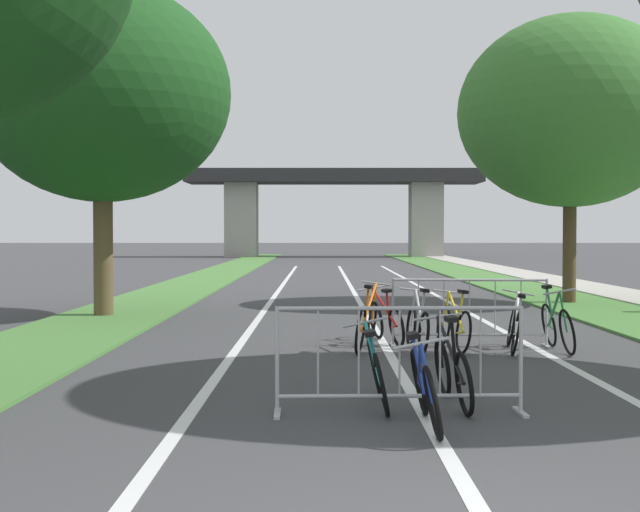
{
  "coord_description": "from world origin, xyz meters",
  "views": [
    {
      "loc": [
        -1.01,
        -4.19,
        1.75
      ],
      "look_at": [
        -0.94,
        20.44,
        1.1
      ],
      "focal_mm": 48.16,
      "sensor_mm": 36.0,
      "label": 1
    }
  ],
  "objects_px": {
    "tree_right_oak_near": "(568,112)",
    "bicycle_green_6": "(554,325)",
    "bicycle_teal_5": "(374,372)",
    "bicycle_black_7": "(450,371)",
    "bicycle_red_0": "(383,321)",
    "bicycle_blue_1": "(422,388)",
    "crowd_barrier_nearest": "(397,361)",
    "tree_left_pine_far": "(99,93)",
    "bicycle_yellow_2": "(451,325)",
    "bicycle_white_8": "(512,327)",
    "bicycle_orange_4": "(364,324)",
    "bicycle_silver_3": "(415,327)",
    "crowd_barrier_second": "(467,313)"
  },
  "relations": [
    {
      "from": "bicycle_blue_1",
      "to": "bicycle_silver_3",
      "type": "distance_m",
      "value": 5.08
    },
    {
      "from": "tree_right_oak_near",
      "to": "bicycle_silver_3",
      "type": "bearing_deg",
      "value": -119.23
    },
    {
      "from": "crowd_barrier_nearest",
      "to": "bicycle_blue_1",
      "type": "relative_size",
      "value": 1.47
    },
    {
      "from": "tree_right_oak_near",
      "to": "bicycle_yellow_2",
      "type": "relative_size",
      "value": 4.35
    },
    {
      "from": "bicycle_orange_4",
      "to": "bicycle_green_6",
      "type": "xyz_separation_m",
      "value": [
        2.82,
        -0.15,
        -0.01
      ]
    },
    {
      "from": "crowd_barrier_nearest",
      "to": "bicycle_yellow_2",
      "type": "bearing_deg",
      "value": 74.91
    },
    {
      "from": "tree_left_pine_far",
      "to": "bicycle_red_0",
      "type": "xyz_separation_m",
      "value": [
        5.56,
        -4.22,
        -4.29
      ]
    },
    {
      "from": "crowd_barrier_nearest",
      "to": "bicycle_black_7",
      "type": "relative_size",
      "value": 1.5
    },
    {
      "from": "tree_right_oak_near",
      "to": "bicycle_white_8",
      "type": "xyz_separation_m",
      "value": [
        -3.28,
        -8.5,
        -4.36
      ]
    },
    {
      "from": "bicycle_yellow_2",
      "to": "bicycle_black_7",
      "type": "bearing_deg",
      "value": -107.57
    },
    {
      "from": "bicycle_teal_5",
      "to": "bicycle_green_6",
      "type": "distance_m",
      "value": 5.01
    },
    {
      "from": "bicycle_yellow_2",
      "to": "bicycle_green_6",
      "type": "relative_size",
      "value": 1.0
    },
    {
      "from": "bicycle_orange_4",
      "to": "bicycle_red_0",
      "type": "bearing_deg",
      "value": 78.38
    },
    {
      "from": "bicycle_blue_1",
      "to": "tree_left_pine_far",
      "type": "bearing_deg",
      "value": -61.58
    },
    {
      "from": "bicycle_red_0",
      "to": "bicycle_black_7",
      "type": "distance_m",
      "value": 5.0
    },
    {
      "from": "bicycle_silver_3",
      "to": "bicycle_white_8",
      "type": "relative_size",
      "value": 0.94
    },
    {
      "from": "crowd_barrier_nearest",
      "to": "bicycle_red_0",
      "type": "bearing_deg",
      "value": 87.02
    },
    {
      "from": "crowd_barrier_nearest",
      "to": "bicycle_red_0",
      "type": "xyz_separation_m",
      "value": [
        0.28,
        5.37,
        -0.16
      ]
    },
    {
      "from": "crowd_barrier_nearest",
      "to": "bicycle_silver_3",
      "type": "bearing_deg",
      "value": 81.3
    },
    {
      "from": "tree_right_oak_near",
      "to": "bicycle_yellow_2",
      "type": "xyz_separation_m",
      "value": [
        -4.15,
        -8.28,
        -4.37
      ]
    },
    {
      "from": "bicycle_red_0",
      "to": "bicycle_blue_1",
      "type": "distance_m",
      "value": 5.94
    },
    {
      "from": "tree_left_pine_far",
      "to": "bicycle_teal_5",
      "type": "distance_m",
      "value": 11.37
    },
    {
      "from": "crowd_barrier_nearest",
      "to": "bicycle_green_6",
      "type": "distance_m",
      "value": 5.22
    },
    {
      "from": "crowd_barrier_second",
      "to": "bicycle_orange_4",
      "type": "height_order",
      "value": "crowd_barrier_second"
    },
    {
      "from": "bicycle_orange_4",
      "to": "bicycle_white_8",
      "type": "distance_m",
      "value": 2.18
    },
    {
      "from": "tree_left_pine_far",
      "to": "bicycle_silver_3",
      "type": "xyz_separation_m",
      "value": [
        5.97,
        -5.1,
        -4.29
      ]
    },
    {
      "from": "tree_right_oak_near",
      "to": "bicycle_green_6",
      "type": "relative_size",
      "value": 4.33
    },
    {
      "from": "tree_right_oak_near",
      "to": "bicycle_black_7",
      "type": "xyz_separation_m",
      "value": [
        -4.82,
        -12.51,
        -4.37
      ]
    },
    {
      "from": "crowd_barrier_nearest",
      "to": "bicycle_yellow_2",
      "type": "height_order",
      "value": "crowd_barrier_nearest"
    },
    {
      "from": "tree_right_oak_near",
      "to": "bicycle_black_7",
      "type": "relative_size",
      "value": 4.36
    },
    {
      "from": "bicycle_black_7",
      "to": "bicycle_yellow_2",
      "type": "bearing_deg",
      "value": 77.26
    },
    {
      "from": "bicycle_black_7",
      "to": "bicycle_white_8",
      "type": "xyz_separation_m",
      "value": [
        1.54,
        4.01,
        0.01
      ]
    },
    {
      "from": "bicycle_white_8",
      "to": "crowd_barrier_nearest",
      "type": "bearing_deg",
      "value": -106.34
    },
    {
      "from": "bicycle_yellow_2",
      "to": "bicycle_green_6",
      "type": "xyz_separation_m",
      "value": [
        1.51,
        -0.18,
        0.02
      ]
    },
    {
      "from": "bicycle_orange_4",
      "to": "bicycle_teal_5",
      "type": "bearing_deg",
      "value": -79.66
    },
    {
      "from": "tree_left_pine_far",
      "to": "bicycle_black_7",
      "type": "height_order",
      "value": "tree_left_pine_far"
    },
    {
      "from": "crowd_barrier_second",
      "to": "bicycle_orange_4",
      "type": "bearing_deg",
      "value": -166.24
    },
    {
      "from": "bicycle_black_7",
      "to": "crowd_barrier_nearest",
      "type": "bearing_deg",
      "value": -149.69
    },
    {
      "from": "bicycle_white_8",
      "to": "bicycle_green_6",
      "type": "bearing_deg",
      "value": 12.62
    },
    {
      "from": "crowd_barrier_second",
      "to": "bicycle_silver_3",
      "type": "xyz_separation_m",
      "value": [
        -0.86,
        -0.49,
        -0.16
      ]
    },
    {
      "from": "bicycle_teal_5",
      "to": "bicycle_black_7",
      "type": "height_order",
      "value": "bicycle_black_7"
    },
    {
      "from": "bicycle_red_0",
      "to": "tree_right_oak_near",
      "type": "bearing_deg",
      "value": 41.95
    },
    {
      "from": "crowd_barrier_second",
      "to": "crowd_barrier_nearest",
      "type": "bearing_deg",
      "value": -107.23
    },
    {
      "from": "tree_right_oak_near",
      "to": "bicycle_green_6",
      "type": "height_order",
      "value": "tree_right_oak_near"
    },
    {
      "from": "bicycle_yellow_2",
      "to": "bicycle_silver_3",
      "type": "distance_m",
      "value": 0.57
    },
    {
      "from": "bicycle_black_7",
      "to": "tree_left_pine_far",
      "type": "bearing_deg",
      "value": 118.76
    },
    {
      "from": "tree_right_oak_near",
      "to": "bicycle_silver_3",
      "type": "distance_m",
      "value": 10.58
    },
    {
      "from": "bicycle_yellow_2",
      "to": "bicycle_blue_1",
      "type": "bearing_deg",
      "value": -110.18
    },
    {
      "from": "bicycle_silver_3",
      "to": "crowd_barrier_second",
      "type": "bearing_deg",
      "value": 25.08
    },
    {
      "from": "bicycle_blue_1",
      "to": "bicycle_orange_4",
      "type": "height_order",
      "value": "bicycle_orange_4"
    }
  ]
}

